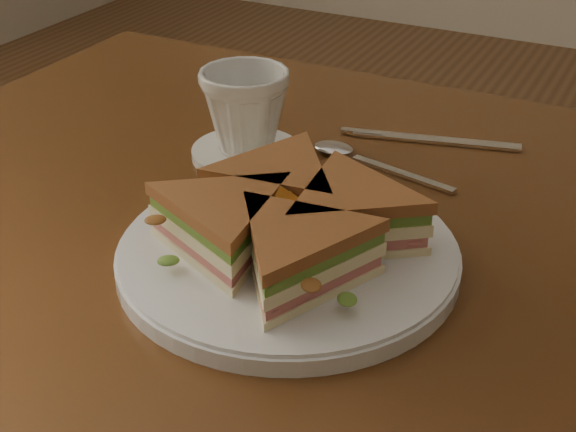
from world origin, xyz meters
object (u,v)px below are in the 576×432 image
(plate, at_px, (288,255))
(sandwich_wedges, at_px, (288,221))
(table, at_px, (363,306))
(saucer, at_px, (246,152))
(coffee_cup, at_px, (245,111))
(knife, at_px, (423,140))
(spoon, at_px, (350,155))

(plate, xyz_separation_m, sandwich_wedges, (-0.00, -0.00, 0.04))
(table, xyz_separation_m, saucer, (-0.19, 0.08, 0.10))
(coffee_cup, bearing_deg, sandwich_wedges, -65.47)
(table, bearing_deg, sandwich_wedges, -113.64)
(table, distance_m, plate, 0.15)
(table, distance_m, saucer, 0.23)
(sandwich_wedges, relative_size, saucer, 2.40)
(sandwich_wedges, height_order, coffee_cup, coffee_cup)
(table, distance_m, sandwich_wedges, 0.18)
(sandwich_wedges, relative_size, knife, 1.44)
(knife, distance_m, coffee_cup, 0.22)
(knife, bearing_deg, spoon, -140.73)
(plate, distance_m, spoon, 0.23)
(table, xyz_separation_m, knife, (-0.02, 0.21, 0.10))
(saucer, relative_size, coffee_cup, 1.25)
(table, relative_size, plate, 3.83)
(sandwich_wedges, distance_m, spoon, 0.23)
(knife, relative_size, saucer, 1.67)
(table, height_order, spoon, spoon)
(table, bearing_deg, saucer, 156.35)
(table, height_order, coffee_cup, coffee_cup)
(sandwich_wedges, height_order, spoon, sandwich_wedges)
(table, xyz_separation_m, sandwich_wedges, (-0.04, -0.09, 0.14))
(table, height_order, plate, plate)
(plate, relative_size, saucer, 2.48)
(sandwich_wedges, xyz_separation_m, knife, (0.02, 0.31, -0.04))
(spoon, relative_size, knife, 0.86)
(sandwich_wedges, relative_size, coffee_cup, 2.99)
(saucer, height_order, coffee_cup, coffee_cup)
(spoon, xyz_separation_m, knife, (0.06, 0.08, -0.00))
(sandwich_wedges, distance_m, saucer, 0.23)
(spoon, bearing_deg, saucer, -142.69)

